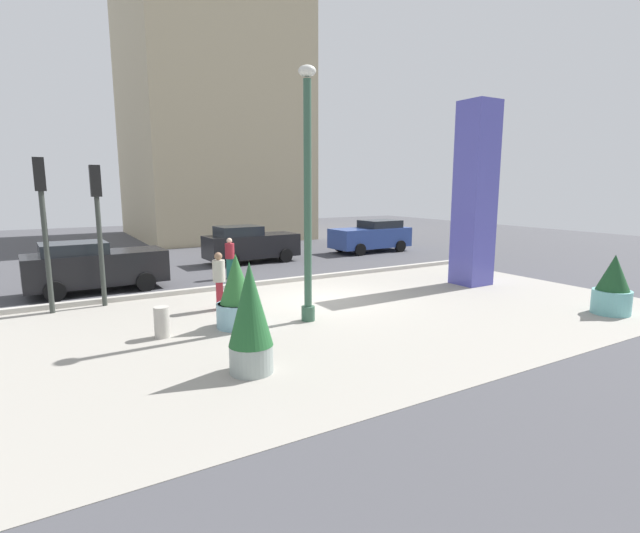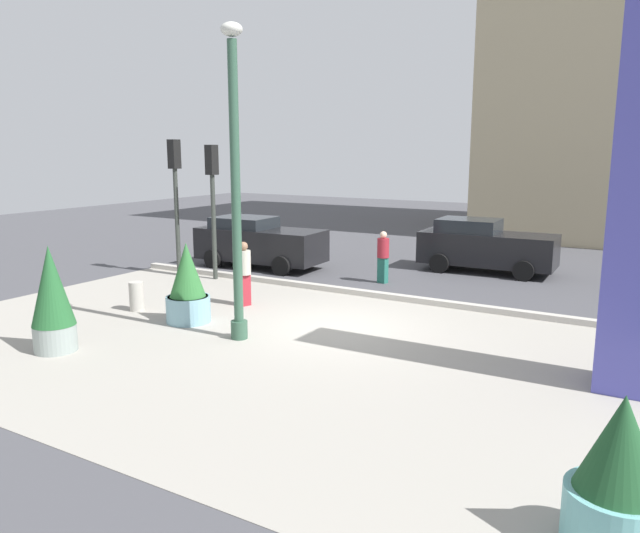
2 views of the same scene
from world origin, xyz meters
The scene contains 17 objects.
ground_plane centered at (0.00, 4.00, 0.00)m, with size 60.00×60.00×0.00m, color #47474C.
plaza_pavement centered at (0.00, -2.00, 0.00)m, with size 18.00×10.00×0.02m, color #9E998E.
curb_strip centered at (0.00, 3.12, 0.08)m, with size 18.00×0.24×0.16m, color #B7B2A8.
lamp_post centered at (-1.42, -1.78, 3.16)m, with size 0.44×0.44×6.49m.
art_pillar_blue centered at (6.09, -0.60, 3.25)m, with size 1.13×1.13×6.50m, color #4C4CAD.
potted_plant_near_right centered at (-4.10, -4.34, 1.08)m, with size 0.85×0.85×2.17m.
potted_plant_curbside centered at (6.27, -5.51, 0.77)m, with size 1.01×1.01×1.69m.
potted_plant_by_pillar centered at (-3.25, -1.36, 0.85)m, with size 1.04×1.04×1.90m.
concrete_bollard centered at (-5.09, -1.26, 0.38)m, with size 0.36×0.36×0.75m, color #B2ADA3.
traffic_light_corner centered at (-5.90, 2.75, 2.81)m, with size 0.28×0.42×4.16m.
traffic_light_far_side centered at (-7.29, 2.60, 2.94)m, with size 0.28×0.42×4.32m.
car_curb_west centered at (1.03, 8.21, 0.87)m, with size 4.40×2.04×1.75m.
car_passing_lane centered at (-5.92, 5.08, 0.88)m, with size 4.51×2.16×1.72m.
car_far_lane centered at (8.22, 8.33, 0.87)m, with size 4.47×2.14×1.72m.
pedestrian_crossing centered at (-1.15, 4.93, 0.88)m, with size 0.43×0.43×1.59m.
pedestrian_by_curb centered at (-3.06, 0.55, 0.94)m, with size 0.45×0.45×1.69m.
highrise_across_street centered at (3.55, 21.49, 11.74)m, with size 10.61×12.64×23.48m, color tan.
Camera 1 is at (-7.37, -12.46, 3.55)m, focal length 26.53 mm.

